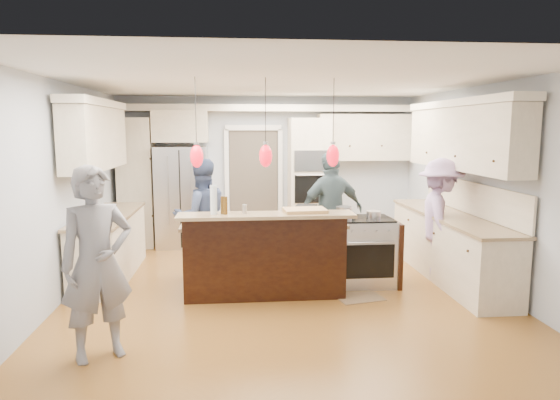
# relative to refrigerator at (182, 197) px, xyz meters

# --- Properties ---
(ground_plane) EXTENTS (6.00, 6.00, 0.00)m
(ground_plane) POSITION_rel_refrigerator_xyz_m (1.55, -2.64, -0.90)
(ground_plane) COLOR olive
(ground_plane) RESTS_ON ground
(room_shell) EXTENTS (5.54, 6.04, 2.72)m
(room_shell) POSITION_rel_refrigerator_xyz_m (1.55, -2.64, 0.92)
(room_shell) COLOR #B2BCC6
(room_shell) RESTS_ON ground
(refrigerator) EXTENTS (0.90, 0.70, 1.80)m
(refrigerator) POSITION_rel_refrigerator_xyz_m (0.00, 0.00, 0.00)
(refrigerator) COLOR #B7B7BC
(refrigerator) RESTS_ON ground
(oven_column) EXTENTS (0.72, 0.69, 2.30)m
(oven_column) POSITION_rel_refrigerator_xyz_m (2.30, 0.03, 0.25)
(oven_column) COLOR beige
(oven_column) RESTS_ON ground
(back_upper_cabinets) EXTENTS (5.30, 0.61, 2.54)m
(back_upper_cabinets) POSITION_rel_refrigerator_xyz_m (0.80, 0.12, 0.77)
(back_upper_cabinets) COLOR beige
(back_upper_cabinets) RESTS_ON ground
(right_counter_run) EXTENTS (0.64, 3.10, 2.51)m
(right_counter_run) POSITION_rel_refrigerator_xyz_m (3.99, -2.34, 0.16)
(right_counter_run) COLOR beige
(right_counter_run) RESTS_ON ground
(left_cabinets) EXTENTS (0.64, 2.30, 2.51)m
(left_cabinets) POSITION_rel_refrigerator_xyz_m (-0.89, -1.84, 0.16)
(left_cabinets) COLOR beige
(left_cabinets) RESTS_ON ground
(kitchen_island) EXTENTS (2.10, 1.46, 1.12)m
(kitchen_island) POSITION_rel_refrigerator_xyz_m (1.30, -2.57, -0.42)
(kitchen_island) COLOR black
(kitchen_island) RESTS_ON ground
(island_range) EXTENTS (0.82, 0.71, 0.92)m
(island_range) POSITION_rel_refrigerator_xyz_m (2.71, -2.49, -0.44)
(island_range) COLOR #B7B7BC
(island_range) RESTS_ON ground
(pendant_lights) EXTENTS (1.75, 0.15, 1.03)m
(pendant_lights) POSITION_rel_refrigerator_xyz_m (1.30, -3.15, 0.90)
(pendant_lights) COLOR black
(pendant_lights) RESTS_ON ground
(person_bar_end) EXTENTS (0.78, 0.70, 1.80)m
(person_bar_end) POSITION_rel_refrigerator_xyz_m (-0.33, -4.44, -0.00)
(person_bar_end) COLOR slate
(person_bar_end) RESTS_ON ground
(person_far_left) EXTENTS (0.98, 0.86, 1.69)m
(person_far_left) POSITION_rel_refrigerator_xyz_m (0.45, -1.79, -0.05)
(person_far_left) COLOR navy
(person_far_left) RESTS_ON ground
(person_far_right) EXTENTS (1.12, 0.72, 1.78)m
(person_far_right) POSITION_rel_refrigerator_xyz_m (2.36, -1.79, -0.01)
(person_far_right) COLOR #475D63
(person_far_right) RESTS_ON ground
(person_range_side) EXTENTS (0.83, 1.20, 1.71)m
(person_range_side) POSITION_rel_refrigerator_xyz_m (3.80, -2.36, -0.04)
(person_range_side) COLOR #B797CB
(person_range_side) RESTS_ON ground
(floor_rug) EXTENTS (0.74, 0.93, 0.01)m
(floor_rug) POSITION_rel_refrigerator_xyz_m (2.44, -2.86, -0.89)
(floor_rug) COLOR olive
(floor_rug) RESTS_ON ground
(water_bottle) EXTENTS (0.08, 0.08, 0.34)m
(water_bottle) POSITION_rel_refrigerator_xyz_m (0.69, -3.18, 0.39)
(water_bottle) COLOR silver
(water_bottle) RESTS_ON kitchen_island
(beer_bottle_a) EXTENTS (0.06, 0.06, 0.21)m
(beer_bottle_a) POSITION_rel_refrigerator_xyz_m (0.79, -3.15, 0.33)
(beer_bottle_a) COLOR #4B300D
(beer_bottle_a) RESTS_ON kitchen_island
(beer_bottle_b) EXTENTS (0.07, 0.07, 0.21)m
(beer_bottle_b) POSITION_rel_refrigerator_xyz_m (0.82, -3.19, 0.33)
(beer_bottle_b) COLOR #4B300D
(beer_bottle_b) RESTS_ON kitchen_island
(beer_bottle_c) EXTENTS (0.07, 0.07, 0.25)m
(beer_bottle_c) POSITION_rel_refrigerator_xyz_m (0.69, -3.18, 0.34)
(beer_bottle_c) COLOR #4B300D
(beer_bottle_c) RESTS_ON kitchen_island
(drink_can) EXTENTS (0.07, 0.07, 0.11)m
(drink_can) POSITION_rel_refrigerator_xyz_m (1.05, -3.16, 0.27)
(drink_can) COLOR #B7B7BC
(drink_can) RESTS_ON kitchen_island
(cutting_board) EXTENTS (0.53, 0.39, 0.04)m
(cutting_board) POSITION_rel_refrigerator_xyz_m (1.77, -3.11, 0.24)
(cutting_board) COLOR tan
(cutting_board) RESTS_ON kitchen_island
(pot_large) EXTENTS (0.22, 0.22, 0.13)m
(pot_large) POSITION_rel_refrigerator_xyz_m (2.44, -2.30, 0.08)
(pot_large) COLOR #B7B7BC
(pot_large) RESTS_ON island_range
(pot_small) EXTENTS (0.19, 0.19, 0.10)m
(pot_small) POSITION_rel_refrigerator_xyz_m (2.80, -2.51, 0.07)
(pot_small) COLOR #B7B7BC
(pot_small) RESTS_ON island_range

